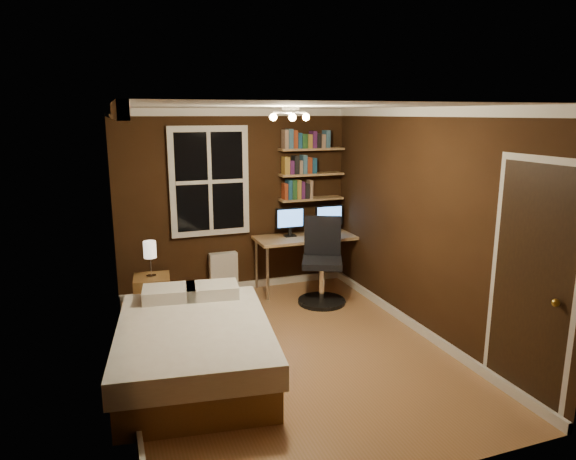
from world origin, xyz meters
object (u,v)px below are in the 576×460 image
object	(u,v)px
bedside_lamp	(150,259)
monitor_right	(329,219)
desk	(312,240)
desk_lamp	(363,219)
bed	(195,347)
monitor_left	(290,222)
radiator	(224,273)
office_chair	(322,270)
nightstand	(153,297)

from	to	relation	value
bedside_lamp	monitor_right	world-z (taller)	monitor_right
desk	desk_lamp	xyz separation A→B (m)	(0.72, -0.14, 0.28)
bedside_lamp	bed	bearing A→B (deg)	-81.54
desk	monitor_left	world-z (taller)	monitor_left
radiator	desk_lamp	bearing A→B (deg)	-10.28
desk_lamp	office_chair	world-z (taller)	desk_lamp
office_chair	monitor_right	bearing A→B (deg)	83.37
bedside_lamp	office_chair	distance (m)	2.18
bed	bedside_lamp	distance (m)	1.66
monitor_left	monitor_right	size ratio (longest dim) A/B	1.00
monitor_right	bedside_lamp	bearing A→B (deg)	-169.78
bedside_lamp	desk	bearing A→B (deg)	9.53
monitor_right	office_chair	world-z (taller)	monitor_right
nightstand	bedside_lamp	xyz separation A→B (m)	(0.00, 0.00, 0.48)
monitor_left	desk_lamp	xyz separation A→B (m)	(1.02, -0.22, 0.02)
bed	desk_lamp	bearing A→B (deg)	41.19
nightstand	bed	bearing A→B (deg)	-75.90
nightstand	desk	bearing A→B (deg)	15.17
bed	monitor_right	bearing A→B (deg)	49.13
radiator	desk_lamp	distance (m)	2.10
radiator	desk_lamp	world-z (taller)	desk_lamp
monitor_left	radiator	bearing A→B (deg)	171.79
bed	desk	distance (m)	2.83
bed	monitor_right	world-z (taller)	monitor_right
monitor_left	desk_lamp	world-z (taller)	desk_lamp
radiator	desk_lamp	xyz separation A→B (m)	(1.95, -0.35, 0.70)
bed	monitor_left	xyz separation A→B (m)	(1.70, 2.03, 0.68)
radiator	office_chair	size ratio (longest dim) A/B	0.51
desk	monitor_right	xyz separation A→B (m)	(0.29, 0.08, 0.26)
bed	monitor_left	bearing A→B (deg)	57.63
desk_lamp	bedside_lamp	bearing A→B (deg)	-175.45
bedside_lamp	radiator	bearing A→B (deg)	30.29
monitor_left	monitor_right	xyz separation A→B (m)	(0.59, 0.00, 0.00)
nightstand	monitor_left	bearing A→B (deg)	18.88
bed	desk_lamp	distance (m)	3.35
nightstand	desk	xyz separation A→B (m)	(2.24, 0.38, 0.44)
monitor_right	desk_lamp	xyz separation A→B (m)	(0.43, -0.22, 0.02)
nightstand	desk_lamp	bearing A→B (deg)	10.19
radiator	desk	xyz separation A→B (m)	(1.23, -0.21, 0.42)
bedside_lamp	desk_lamp	xyz separation A→B (m)	(2.96, 0.24, 0.24)
monitor_right	desk_lamp	world-z (taller)	desk_lamp
desk_lamp	office_chair	xyz separation A→B (m)	(-0.82, -0.43, -0.54)
bedside_lamp	monitor_left	bearing A→B (deg)	13.24
nightstand	monitor_right	size ratio (longest dim) A/B	1.27
office_chair	radiator	bearing A→B (deg)	169.42
monitor_right	bed	bearing A→B (deg)	-138.54
monitor_right	monitor_left	bearing A→B (deg)	180.00
monitor_left	bedside_lamp	bearing A→B (deg)	-166.76
radiator	monitor_left	world-z (taller)	monitor_left
bed	radiator	world-z (taller)	bed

